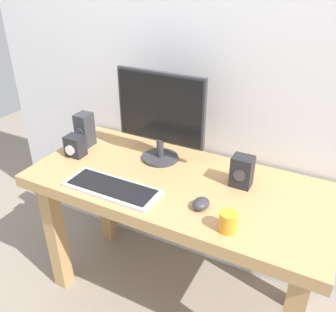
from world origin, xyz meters
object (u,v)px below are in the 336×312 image
desk (177,202)px  audio_controller (75,146)px  speaker_left (85,130)px  coffee_mug (228,222)px  keyboard_primary (112,188)px  mouse (201,204)px  speaker_right (242,171)px  monitor (160,114)px

desk → audio_controller: 0.62m
speaker_left → coffee_mug: (0.94, -0.32, -0.05)m
keyboard_primary → audio_controller: bearing=153.4°
desk → keyboard_primary: bearing=-138.5°
audio_controller → speaker_left: bearing=103.2°
desk → mouse: mouse is taller
coffee_mug → desk: bearing=145.0°
keyboard_primary → speaker_right: size_ratio=3.01×
monitor → speaker_left: (-0.44, -0.06, -0.15)m
monitor → desk: bearing=-41.5°
monitor → coffee_mug: size_ratio=5.67×
desk → speaker_left: size_ratio=7.69×
keyboard_primary → speaker_left: size_ratio=2.38×
desk → speaker_left: 0.66m
speaker_left → coffee_mug: bearing=-18.9°
desk → speaker_right: 0.35m
speaker_right → audio_controller: size_ratio=1.32×
keyboard_primary → audio_controller: audio_controller is taller
keyboard_primary → coffee_mug: (0.56, -0.02, 0.03)m
mouse → audio_controller: (-0.77, 0.12, 0.03)m
monitor → audio_controller: size_ratio=4.19×
monitor → speaker_right: 0.48m
mouse → coffee_mug: 0.17m
monitor → speaker_right: size_ratio=3.17×
mouse → monitor: bearing=143.6°
speaker_left → keyboard_primary: bearing=-38.0°
keyboard_primary → speaker_right: speaker_right is taller
mouse → speaker_right: bearing=72.4°
monitor → keyboard_primary: (-0.06, -0.36, -0.24)m
speaker_left → coffee_mug: 1.00m
speaker_right → keyboard_primary: bearing=-148.9°
keyboard_primary → speaker_left: (-0.38, 0.30, 0.08)m
desk → keyboard_primary: keyboard_primary is taller
monitor → keyboard_primary: monitor is taller
mouse → speaker_left: size_ratio=0.47×
monitor → audio_controller: 0.49m
keyboard_primary → coffee_mug: bearing=-2.3°
desk → audio_controller: (-0.59, -0.03, 0.18)m
audio_controller → keyboard_primary: bearing=-26.6°
desk → mouse: 0.27m
desk → speaker_right: bearing=20.1°
monitor → coffee_mug: 0.66m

